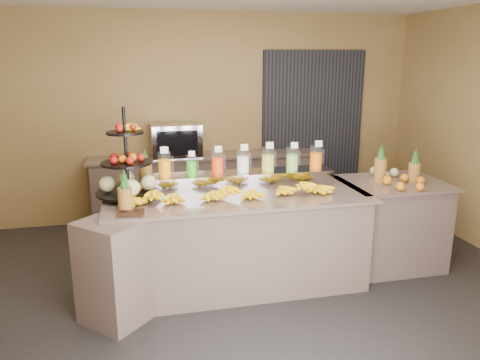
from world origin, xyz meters
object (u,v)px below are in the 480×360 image
object	(u,v)px
pitcher_tray	(243,179)
oven_warmer	(176,140)
banana_heap	(230,191)
fruit_stand	(132,174)
condiment_caddy	(131,213)
right_fruit_pile	(400,177)

from	to	relation	value
pitcher_tray	oven_warmer	distance (m)	1.75
banana_heap	fruit_stand	bearing A→B (deg)	164.63
condiment_caddy	oven_warmer	xyz separation A→B (m)	(0.60, 2.32, 0.20)
banana_heap	fruit_stand	xyz separation A→B (m)	(-0.88, 0.24, 0.15)
pitcher_tray	oven_warmer	bearing A→B (deg)	107.13
banana_heap	right_fruit_pile	xyz separation A→B (m)	(1.81, 0.08, 0.01)
right_fruit_pile	fruit_stand	bearing A→B (deg)	176.58
fruit_stand	banana_heap	bearing A→B (deg)	-30.44
banana_heap	oven_warmer	distance (m)	2.06
pitcher_tray	right_fruit_pile	size ratio (longest dim) A/B	3.98
banana_heap	condiment_caddy	bearing A→B (deg)	-162.47
pitcher_tray	right_fruit_pile	xyz separation A→B (m)	(1.60, -0.28, 0.00)
right_fruit_pile	pitcher_tray	bearing A→B (deg)	169.98
banana_heap	condiment_caddy	xyz separation A→B (m)	(-0.90, -0.28, -0.05)
pitcher_tray	fruit_stand	size ratio (longest dim) A/B	2.19
pitcher_tray	condiment_caddy	size ratio (longest dim) A/B	8.95
pitcher_tray	condiment_caddy	world-z (taller)	pitcher_tray
fruit_stand	condiment_caddy	distance (m)	0.56
right_fruit_pile	condiment_caddy	bearing A→B (deg)	-172.32
fruit_stand	oven_warmer	world-z (taller)	fruit_stand
condiment_caddy	oven_warmer	size ratio (longest dim) A/B	0.32
banana_heap	fruit_stand	world-z (taller)	fruit_stand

